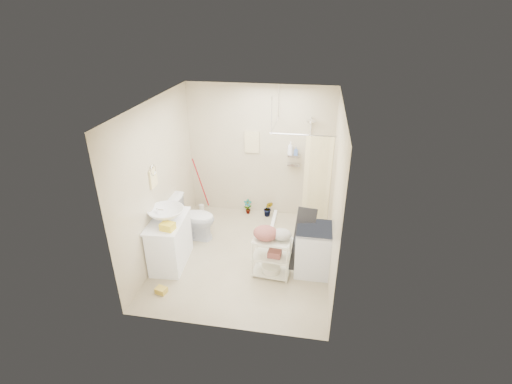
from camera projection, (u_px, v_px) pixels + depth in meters
floor at (245, 256)px, 6.33m from camera, size 3.20×3.20×0.00m
ceiling at (242, 104)px, 5.17m from camera, size 2.80×3.20×0.04m
wall_back at (260, 152)px, 7.17m from camera, size 2.80×0.04×2.60m
wall_front at (217, 246)px, 4.34m from camera, size 2.80×0.04×2.60m
wall_left at (158, 181)px, 5.96m from camera, size 0.04×3.20×2.60m
wall_right at (335, 194)px, 5.54m from camera, size 0.04×3.20×2.60m
vanity at (170, 242)px, 6.00m from camera, size 0.58×0.96×0.82m
sink at (166, 214)px, 5.78m from camera, size 0.72×0.72×0.20m
counter_basket at (168, 226)px, 5.54m from camera, size 0.23×0.19×0.11m
floor_basket at (161, 289)px, 5.49m from camera, size 0.26×0.23×0.12m
toilet at (193, 217)px, 6.69m from camera, size 0.82×0.49×0.82m
mop at (200, 184)px, 7.52m from camera, size 0.13×0.13×1.18m
potted_plant_a at (248, 207)px, 7.57m from camera, size 0.19×0.15×0.32m
potted_plant_b at (268, 209)px, 7.48m from camera, size 0.19×0.15×0.34m
hanging_towel at (252, 142)px, 7.08m from camera, size 0.28×0.03×0.42m
towel_ring at (153, 177)px, 5.70m from camera, size 0.04×0.22×0.34m
tp_holder at (166, 211)px, 6.26m from camera, size 0.08×0.12×0.14m
shower at (301, 178)px, 6.66m from camera, size 1.10×1.10×2.10m
shampoo_bottle_a at (290, 148)px, 6.92m from camera, size 0.11×0.11×0.25m
shampoo_bottle_b at (296, 151)px, 6.93m from camera, size 0.07×0.07×0.16m
washing_machine at (313, 250)px, 5.81m from camera, size 0.55×0.57×0.80m
laundry_rack at (272, 254)px, 5.72m from camera, size 0.60×0.38×0.79m
ironing_board at (303, 240)px, 5.82m from camera, size 0.31×0.13×1.07m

